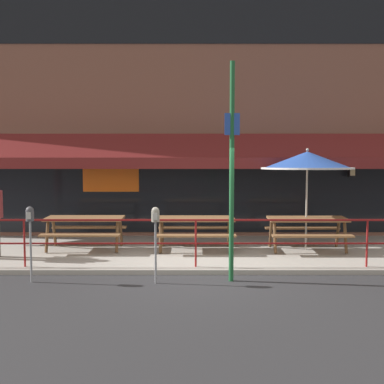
{
  "coord_description": "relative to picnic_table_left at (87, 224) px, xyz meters",
  "views": [
    {
      "loc": [
        -0.08,
        -10.31,
        2.55
      ],
      "look_at": [
        -0.13,
        1.6,
        1.5
      ],
      "focal_mm": 50.0,
      "sensor_mm": 36.0,
      "label": 1
    }
  ],
  "objects": [
    {
      "name": "picnic_table_left",
      "position": [
        0.0,
        0.0,
        0.0
      ],
      "size": [
        1.8,
        1.42,
        0.76
      ],
      "color": "brown",
      "rests_on": "patio_deck"
    },
    {
      "name": "patio_umbrella_right",
      "position": [
        5.19,
        0.03,
        1.47
      ],
      "size": [
        2.14,
        2.14,
        2.38
      ],
      "color": "#B7B2A8",
      "rests_on": "patio_deck"
    },
    {
      "name": "parking_meter_far",
      "position": [
        1.84,
        -2.69,
        0.44
      ],
      "size": [
        0.15,
        0.16,
        1.42
      ],
      "color": "gray",
      "rests_on": "ground"
    },
    {
      "name": "picnic_table_right",
      "position": [
        5.19,
        -0.1,
        0.0
      ],
      "size": [
        1.8,
        1.42,
        0.76
      ],
      "color": "brown",
      "rests_on": "patio_deck"
    },
    {
      "name": "parking_meter_near",
      "position": [
        -0.48,
        -2.6,
        0.44
      ],
      "size": [
        0.15,
        0.16,
        1.42
      ],
      "color": "gray",
      "rests_on": "ground"
    },
    {
      "name": "street_sign_pole",
      "position": [
        3.25,
        -2.51,
        1.39
      ],
      "size": [
        0.28,
        0.09,
        4.07
      ],
      "color": "#1E6033",
      "rests_on": "ground"
    },
    {
      "name": "patio_deck",
      "position": [
        2.59,
        -0.06,
        -0.66
      ],
      "size": [
        15.0,
        4.0,
        0.1
      ],
      "primitive_type": "cube",
      "color": "#ADA89E",
      "rests_on": "ground"
    },
    {
      "name": "picnic_table_centre",
      "position": [
        2.6,
        -0.05,
        0.0
      ],
      "size": [
        1.8,
        1.42,
        0.76
      ],
      "color": "brown",
      "rests_on": "patio_deck"
    },
    {
      "name": "restaurant_building",
      "position": [
        2.59,
        2.17,
        3.46
      ],
      "size": [
        15.0,
        1.6,
        8.4
      ],
      "color": "brown",
      "rests_on": "ground"
    },
    {
      "name": "ground_plane",
      "position": [
        2.59,
        -2.06,
        -0.71
      ],
      "size": [
        120.0,
        120.0,
        0.0
      ],
      "primitive_type": "plane",
      "color": "#2D2D30"
    },
    {
      "name": "patio_railing",
      "position": [
        2.59,
        -1.76,
        0.09
      ],
      "size": [
        13.84,
        0.04,
        0.97
      ],
      "color": "maroon",
      "rests_on": "patio_deck"
    }
  ]
}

